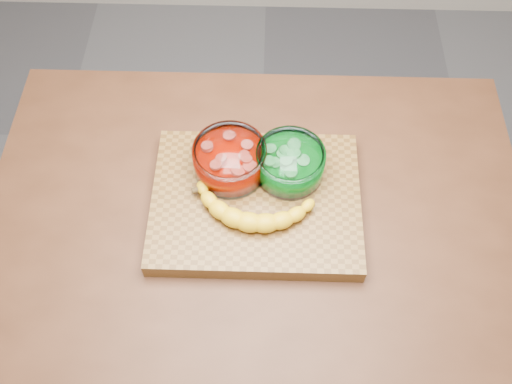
{
  "coord_description": "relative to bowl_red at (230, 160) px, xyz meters",
  "views": [
    {
      "loc": [
        0.02,
        -0.65,
        1.98
      ],
      "look_at": [
        0.0,
        0.0,
        0.96
      ],
      "focal_mm": 40.0,
      "sensor_mm": 36.0,
      "label": 1
    }
  ],
  "objects": [
    {
      "name": "cutting_board",
      "position": [
        0.06,
        -0.07,
        -0.06
      ],
      "size": [
        0.45,
        0.35,
        0.04
      ],
      "primitive_type": "cube",
      "color": "brown",
      "rests_on": "counter"
    },
    {
      "name": "counter",
      "position": [
        0.06,
        -0.07,
        -0.53
      ],
      "size": [
        1.2,
        0.8,
        0.9
      ],
      "primitive_type": "cube",
      "color": "#472615",
      "rests_on": "ground"
    },
    {
      "name": "banana",
      "position": [
        0.06,
        -0.1,
        -0.02
      ],
      "size": [
        0.29,
        0.15,
        0.04
      ],
      "primitive_type": null,
      "color": "gold",
      "rests_on": "cutting_board"
    },
    {
      "name": "bowl_red",
      "position": [
        0.0,
        0.0,
        0.0
      ],
      "size": [
        0.16,
        0.16,
        0.07
      ],
      "color": "white",
      "rests_on": "cutting_board"
    },
    {
      "name": "ground",
      "position": [
        0.06,
        -0.07,
        -0.98
      ],
      "size": [
        3.5,
        3.5,
        0.0
      ],
      "primitive_type": "plane",
      "color": "#5D5D62",
      "rests_on": "ground"
    },
    {
      "name": "bowl_green",
      "position": [
        0.13,
        -0.0,
        -0.0
      ],
      "size": [
        0.15,
        0.15,
        0.07
      ],
      "color": "white",
      "rests_on": "cutting_board"
    }
  ]
}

